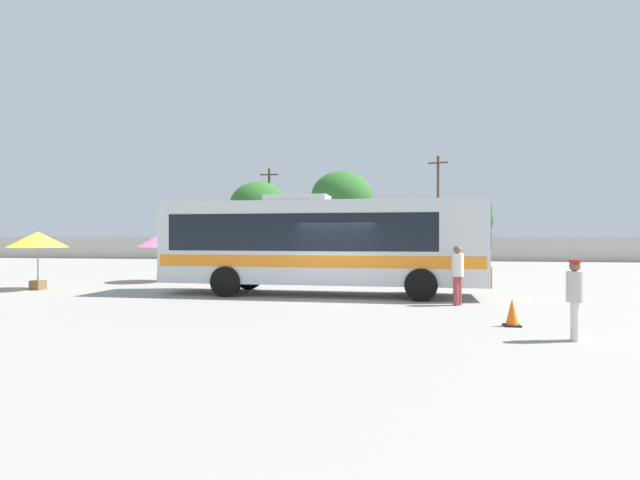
{
  "coord_description": "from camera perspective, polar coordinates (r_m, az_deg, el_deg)",
  "views": [
    {
      "loc": [
        1.96,
        -16.51,
        2.06
      ],
      "look_at": [
        -0.78,
        1.4,
        1.93
      ],
      "focal_mm": 28.25,
      "sensor_mm": 36.0,
      "label": 1
    }
  ],
  "objects": [
    {
      "name": "utility_pole_near",
      "position": [
        46.27,
        13.23,
        3.81
      ],
      "size": [
        1.78,
        0.55,
        9.23
      ],
      "color": "#4C3823",
      "rests_on": "ground_plane"
    },
    {
      "name": "traffic_cone_on_apron",
      "position": [
        12.43,
        20.92,
        -7.7
      ],
      "size": [
        0.36,
        0.36,
        0.64
      ],
      "color": "black",
      "rests_on": "ground_plane"
    },
    {
      "name": "parked_car_second_white",
      "position": [
        40.55,
        -3.04,
        -1.35
      ],
      "size": [
        4.39,
        2.16,
        1.54
      ],
      "color": "silver",
      "rests_on": "ground_plane"
    },
    {
      "name": "passenger_waiting_on_apron",
      "position": [
        11.14,
        26.9,
        -5.54
      ],
      "size": [
        0.38,
        0.38,
        1.6
      ],
      "color": "silver",
      "rests_on": "ground_plane"
    },
    {
      "name": "roadside_tree_midright",
      "position": [
        48.84,
        16.92,
        2.32
      ],
      "size": [
        3.76,
        3.76,
        5.3
      ],
      "color": "brown",
      "rests_on": "ground_plane"
    },
    {
      "name": "parked_car_third_black",
      "position": [
        38.99,
        6.35,
        -1.43
      ],
      "size": [
        4.44,
        2.09,
        1.52
      ],
      "color": "black",
      "rests_on": "ground_plane"
    },
    {
      "name": "utility_pole_far",
      "position": [
        48.77,
        -5.77,
        3.27
      ],
      "size": [
        1.8,
        0.24,
        8.6
      ],
      "color": "#4C3823",
      "rests_on": "ground_plane"
    },
    {
      "name": "ground_plane",
      "position": [
        26.66,
        4.46,
        -4.01
      ],
      "size": [
        300.0,
        300.0,
        0.0
      ],
      "primitive_type": "plane",
      "color": "gray"
    },
    {
      "name": "roadside_tree_midleft",
      "position": [
        45.91,
        2.48,
        4.84
      ],
      "size": [
        5.61,
        5.61,
        7.99
      ],
      "color": "brown",
      "rests_on": "ground_plane"
    },
    {
      "name": "vendor_umbrella_secondary_pink",
      "position": [
        23.86,
        -17.33,
        -0.04
      ],
      "size": [
        2.37,
        2.37,
        2.23
      ],
      "color": "gray",
      "rests_on": "ground_plane"
    },
    {
      "name": "coach_bus_silver_orange",
      "position": [
        17.76,
        -0.31,
        -0.17
      ],
      "size": [
        11.23,
        2.97,
        3.51
      ],
      "color": "silver",
      "rests_on": "ground_plane"
    },
    {
      "name": "roadside_tree_left",
      "position": [
        48.37,
        -6.94,
        3.78
      ],
      "size": [
        5.58,
        5.58,
        7.28
      ],
      "color": "brown",
      "rests_on": "ground_plane"
    },
    {
      "name": "perimeter_wall",
      "position": [
        43.42,
        6.1,
        -0.98
      ],
      "size": [
        80.0,
        0.3,
        2.0
      ],
      "primitive_type": "cube",
      "color": "#B2AD9E",
      "rests_on": "ground_plane"
    },
    {
      "name": "attendant_by_bus_door",
      "position": [
        15.55,
        15.31,
        -3.47
      ],
      "size": [
        0.51,
        0.51,
        1.78
      ],
      "color": "#99383D",
      "rests_on": "ground_plane"
    },
    {
      "name": "parked_car_leftmost_maroon",
      "position": [
        41.34,
        -11.24,
        -1.37
      ],
      "size": [
        4.41,
        2.29,
        1.45
      ],
      "color": "maroon",
      "rests_on": "ground_plane"
    },
    {
      "name": "vendor_umbrella_near_gate_yellow",
      "position": [
        22.19,
        -29.34,
        -0.05
      ],
      "size": [
        2.2,
        2.2,
        2.24
      ],
      "color": "gray",
      "rests_on": "ground_plane"
    }
  ]
}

